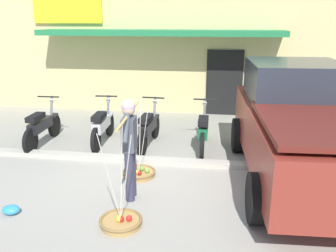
# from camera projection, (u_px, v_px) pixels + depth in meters

# --- Properties ---
(ground_plane) EXTENTS (90.00, 90.00, 0.00)m
(ground_plane) POSITION_uv_depth(u_px,v_px,m) (143.00, 177.00, 6.69)
(ground_plane) COLOR #9E998C
(sidewalk_curb) EXTENTS (20.00, 0.24, 0.10)m
(sidewalk_curb) POSITION_uv_depth(u_px,v_px,m) (151.00, 160.00, 7.33)
(sidewalk_curb) COLOR #BAB4A5
(sidewalk_curb) RESTS_ON ground
(fruit_vendor) EXTENTS (0.22, 1.69, 1.70)m
(fruit_vendor) POSITION_uv_depth(u_px,v_px,m) (130.00, 143.00, 5.63)
(fruit_vendor) COLOR #38384C
(fruit_vendor) RESTS_ON ground
(fruit_basket_left_side) EXTENTS (0.63, 0.63, 1.45)m
(fruit_basket_left_side) POSITION_uv_depth(u_px,v_px,m) (139.00, 172.00, 6.69)
(fruit_basket_left_side) COLOR #B2894C
(fruit_basket_left_side) RESTS_ON ground
(fruit_basket_right_side) EXTENTS (0.63, 0.63, 1.45)m
(fruit_basket_right_side) POSITION_uv_depth(u_px,v_px,m) (121.00, 221.00, 5.08)
(fruit_basket_right_side) COLOR #B2894C
(fruit_basket_right_side) RESTS_ON ground
(motorcycle_nearest_shop) EXTENTS (0.54, 1.82, 1.09)m
(motorcycle_nearest_shop) POSITION_uv_depth(u_px,v_px,m) (42.00, 127.00, 8.25)
(motorcycle_nearest_shop) COLOR black
(motorcycle_nearest_shop) RESTS_ON ground
(motorcycle_second_in_row) EXTENTS (0.54, 1.82, 1.09)m
(motorcycle_second_in_row) POSITION_uv_depth(u_px,v_px,m) (102.00, 126.00, 8.31)
(motorcycle_second_in_row) COLOR black
(motorcycle_second_in_row) RESTS_ON ground
(motorcycle_third_in_row) EXTENTS (0.54, 1.82, 1.09)m
(motorcycle_third_in_row) POSITION_uv_depth(u_px,v_px,m) (149.00, 128.00, 8.15)
(motorcycle_third_in_row) COLOR black
(motorcycle_third_in_row) RESTS_ON ground
(motorcycle_end_of_row) EXTENTS (0.54, 1.82, 1.09)m
(motorcycle_end_of_row) POSITION_uv_depth(u_px,v_px,m) (203.00, 130.00, 7.97)
(motorcycle_end_of_row) COLOR black
(motorcycle_end_of_row) RESTS_ON ground
(parked_truck) EXTENTS (2.34, 4.79, 2.10)m
(parked_truck) POSITION_uv_depth(u_px,v_px,m) (300.00, 126.00, 6.35)
(parked_truck) COLOR maroon
(parked_truck) RESTS_ON ground
(storefront_building) EXTENTS (13.00, 6.00, 4.20)m
(storefront_building) POSITION_uv_depth(u_px,v_px,m) (172.00, 41.00, 13.06)
(storefront_building) COLOR #DBC684
(storefront_building) RESTS_ON ground
(plastic_litter_bag) EXTENTS (0.28, 0.22, 0.14)m
(plastic_litter_bag) POSITION_uv_depth(u_px,v_px,m) (11.00, 210.00, 5.40)
(plastic_litter_bag) COLOR #3393D1
(plastic_litter_bag) RESTS_ON ground
(wooden_crate) EXTENTS (0.44, 0.36, 0.32)m
(wooden_crate) POSITION_uv_depth(u_px,v_px,m) (241.00, 137.00, 8.44)
(wooden_crate) COLOR olive
(wooden_crate) RESTS_ON ground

